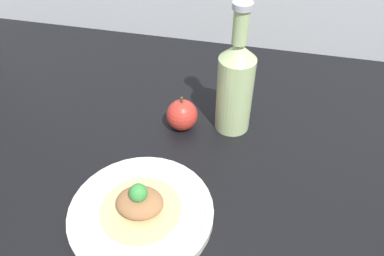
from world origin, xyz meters
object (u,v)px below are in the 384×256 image
cider_bottle (235,84)px  apple (182,115)px  plate (141,212)px  plated_food (140,203)px

cider_bottle → apple: cider_bottle is taller
plate → cider_bottle: bearing=66.6°
plated_food → cider_bottle: size_ratio=0.49×
plate → apple: (1.28, 25.79, 2.47)cm
plated_food → apple: apple is taller
cider_bottle → plated_food: bearing=-113.4°
plate → cider_bottle: cider_bottle is taller
apple → cider_bottle: bearing=15.4°
plated_food → cider_bottle: (12.49, 28.87, 8.03)cm
plate → apple: bearing=87.1°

